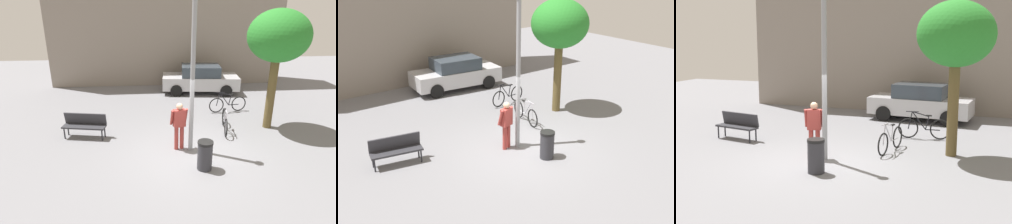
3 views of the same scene
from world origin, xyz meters
The scene contains 10 objects.
ground_plane centered at (0.00, 0.00, 0.00)m, with size 36.00×36.00×0.00m, color slate.
building_facade centered at (0.00, 9.75, 4.21)m, with size 14.04×2.00×8.43m, color gray.
lamppost centered at (0.04, 0.28, 2.90)m, with size 0.28×0.28×5.18m.
person_by_lamppost centered at (-0.34, 0.40, 0.97)m, with size 0.63×0.39×1.67m.
park_bench centered at (-3.74, 1.64, 0.55)m, with size 1.66×0.76×0.92m.
plaza_tree centered at (3.48, 1.94, 3.57)m, with size 2.27×2.27×4.60m.
bicycle_black centered at (2.35, 3.81, 0.38)m, with size 1.80×0.26×0.97m.
bicycle_silver centered at (1.65, 1.75, 0.38)m, with size 0.38×1.79×0.97m.
parked_car_silver centered at (1.68, 7.05, 0.77)m, with size 4.35×2.15×1.55m.
trash_bin centered at (0.28, -0.95, 0.46)m, with size 0.47×0.47×0.92m.
Camera 3 is at (4.69, -11.36, 3.69)m, focal length 47.38 mm.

